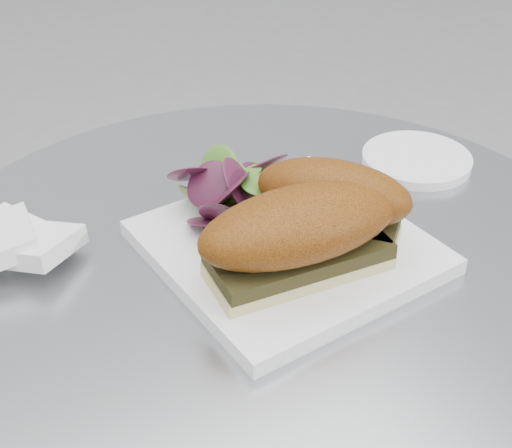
{
  "coord_description": "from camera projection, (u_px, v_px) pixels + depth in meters",
  "views": [
    {
      "loc": [
        -0.27,
        -0.46,
        1.14
      ],
      "look_at": [
        -0.0,
        0.02,
        0.77
      ],
      "focal_mm": 50.0,
      "sensor_mm": 36.0,
      "label": 1
    }
  ],
  "objects": [
    {
      "name": "saucer",
      "position": [
        417.0,
        159.0,
        0.82
      ],
      "size": [
        0.13,
        0.13,
        0.01
      ],
      "primitive_type": "cylinder",
      "color": "white",
      "rests_on": "table"
    },
    {
      "name": "table",
      "position": [
        266.0,
        434.0,
        0.81
      ],
      "size": [
        0.7,
        0.7,
        0.73
      ],
      "color": "#A9ACB0",
      "rests_on": "ground"
    },
    {
      "name": "plate",
      "position": [
        287.0,
        247.0,
        0.67
      ],
      "size": [
        0.25,
        0.25,
        0.02
      ],
      "primitive_type": "cube",
      "rotation": [
        0.0,
        0.0,
        0.09
      ],
      "color": "white",
      "rests_on": "table"
    },
    {
      "name": "sandwich_right",
      "position": [
        333.0,
        201.0,
        0.65
      ],
      "size": [
        0.14,
        0.15,
        0.08
      ],
      "rotation": [
        0.0,
        0.0,
        -0.84
      ],
      "color": "#CBC07F",
      "rests_on": "plate"
    },
    {
      "name": "sandwich_left",
      "position": [
        300.0,
        233.0,
        0.61
      ],
      "size": [
        0.19,
        0.1,
        0.08
      ],
      "rotation": [
        0.0,
        0.0,
        -0.08
      ],
      "color": "#CBC07F",
      "rests_on": "plate"
    },
    {
      "name": "napkin",
      "position": [
        14.0,
        254.0,
        0.66
      ],
      "size": [
        0.15,
        0.15,
        0.02
      ],
      "primitive_type": null,
      "rotation": [
        0.0,
        0.0,
        -0.38
      ],
      "color": "white",
      "rests_on": "table"
    },
    {
      "name": "salad",
      "position": [
        232.0,
        189.0,
        0.7
      ],
      "size": [
        0.12,
        0.12,
        0.05
      ],
      "primitive_type": null,
      "color": "#559330",
      "rests_on": "plate"
    }
  ]
}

